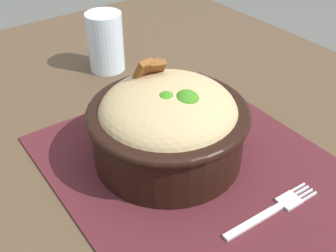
# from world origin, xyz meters

# --- Properties ---
(table) EXTENTS (1.28, 0.89, 0.72)m
(table) POSITION_xyz_m (0.00, 0.00, 0.66)
(table) COLOR #4C3826
(table) RESTS_ON ground_plane
(placemat) EXTENTS (0.41, 0.34, 0.00)m
(placemat) POSITION_xyz_m (-0.03, 0.00, 0.72)
(placemat) COLOR #47191E
(placemat) RESTS_ON table
(bowl) EXTENTS (0.23, 0.23, 0.13)m
(bowl) POSITION_xyz_m (-0.07, -0.01, 0.78)
(bowl) COLOR black
(bowl) RESTS_ON placemat
(fork) EXTENTS (0.02, 0.14, 0.00)m
(fork) POSITION_xyz_m (0.08, 0.03, 0.72)
(fork) COLOR silver
(fork) RESTS_ON placemat
(drinking_glass) EXTENTS (0.06, 0.06, 0.11)m
(drinking_glass) POSITION_xyz_m (-0.34, 0.05, 0.77)
(drinking_glass) COLOR silver
(drinking_glass) RESTS_ON table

